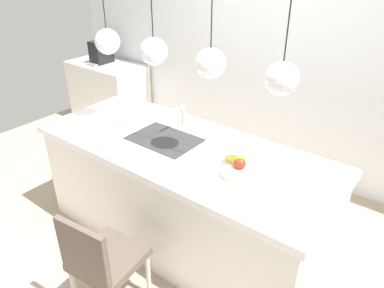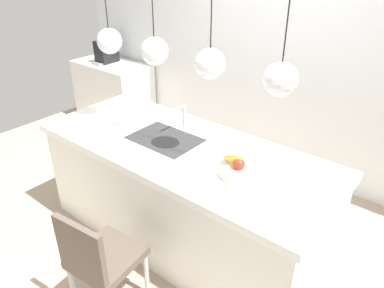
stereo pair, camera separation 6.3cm
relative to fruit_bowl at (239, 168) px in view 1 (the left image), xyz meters
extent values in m
plane|color=tan|center=(-0.56, 0.07, -0.97)|extent=(6.60, 6.60, 0.00)
cube|color=white|center=(-0.56, 1.72, 0.33)|extent=(6.00, 0.10, 2.60)
cube|color=white|center=(-0.56, 0.07, -0.54)|extent=(2.38, 0.94, 0.87)
cube|color=white|center=(-0.56, 0.07, -0.08)|extent=(2.44, 1.00, 0.06)
cube|color=#2D2D30|center=(-0.74, 0.07, -0.05)|extent=(0.56, 0.40, 0.02)
cylinder|color=silver|center=(-0.74, 0.31, 0.06)|extent=(0.02, 0.02, 0.22)
cylinder|color=silver|center=(-0.74, 0.23, 0.16)|extent=(0.02, 0.16, 0.02)
cylinder|color=beige|center=(0.00, 0.00, -0.02)|extent=(0.28, 0.28, 0.06)
sphere|color=#B22D1E|center=(0.01, -0.01, 0.04)|extent=(0.08, 0.08, 0.08)
sphere|color=orange|center=(-0.01, 0.01, 0.04)|extent=(0.09, 0.09, 0.09)
ellipsoid|color=yellow|center=(-0.04, 0.00, 0.06)|extent=(0.19, 0.06, 0.10)
cube|color=white|center=(-2.96, 1.35, -0.54)|extent=(1.10, 0.60, 0.87)
cube|color=black|center=(-3.03, 1.35, 0.04)|extent=(0.20, 0.28, 0.30)
cube|color=gray|center=(-3.03, 1.18, -0.09)|extent=(0.16, 0.08, 0.02)
cube|color=#4C515B|center=(-3.03, 1.43, 0.23)|extent=(0.14, 0.11, 0.08)
cube|color=brown|center=(-0.51, -0.78, -0.53)|extent=(0.46, 0.48, 0.06)
cube|color=brown|center=(-0.49, -0.98, -0.31)|extent=(0.40, 0.09, 0.39)
cylinder|color=#B2B2B7|center=(-0.36, -0.58, -0.77)|extent=(0.04, 0.04, 0.41)
cylinder|color=#B2B2B7|center=(-0.71, -0.62, -0.77)|extent=(0.04, 0.04, 0.41)
sphere|color=silver|center=(-1.32, 0.07, 0.65)|extent=(0.20, 0.20, 0.20)
sphere|color=silver|center=(-0.81, 0.07, 0.65)|extent=(0.20, 0.20, 0.20)
sphere|color=silver|center=(-0.31, 0.07, 0.65)|extent=(0.20, 0.20, 0.20)
sphere|color=silver|center=(0.20, 0.07, 0.65)|extent=(0.20, 0.20, 0.20)
cylinder|color=black|center=(0.20, 0.07, 1.06)|extent=(0.01, 0.01, 0.60)
camera|label=1|loc=(1.05, -1.89, 1.34)|focal=34.58mm
camera|label=2|loc=(1.10, -1.85, 1.34)|focal=34.58mm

